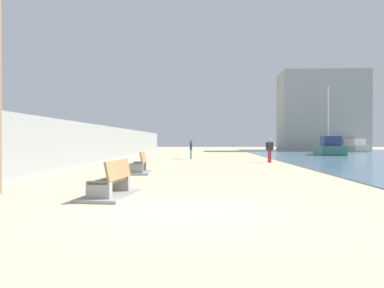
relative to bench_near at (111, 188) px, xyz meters
name	(u,v)px	position (x,y,z in m)	size (l,w,h in m)	color
ground_plane	(197,162)	(1.88, 16.26, -0.23)	(120.00, 120.00, 0.00)	#C6B793
seawall	(92,143)	(-5.62, 16.26, 1.08)	(0.80, 64.00, 2.63)	gray
bench_near	(111,188)	(0.00, 0.00, 0.00)	(1.33, 2.21, 0.98)	gray
bench_far	(139,168)	(-0.54, 6.91, 0.00)	(1.22, 2.16, 0.98)	gray
person_walking	(191,148)	(1.34, 19.77, 0.64)	(0.21, 0.53, 1.53)	teal
person_standing	(270,149)	(6.85, 15.27, 0.71)	(0.53, 0.22, 1.63)	#B22D33
boat_far_left	(329,148)	(15.14, 27.92, 0.51)	(3.26, 6.56, 7.07)	#337060
boat_distant	(352,147)	(22.38, 40.32, 0.44)	(2.34, 7.45, 1.71)	beige
harbor_building	(322,112)	(19.57, 44.26, 5.50)	(12.00, 6.00, 11.47)	#9E9E99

